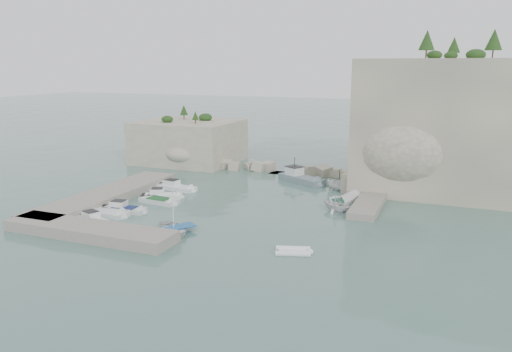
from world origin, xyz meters
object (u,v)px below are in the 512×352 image
at_px(motorboat_e, 108,216).
at_px(tender_east_c, 348,201).
at_px(tender_east_b, 338,206).
at_px(inflatable_dinghy, 293,253).
at_px(motorboat_d, 125,212).
at_px(tender_east_d, 343,191).
at_px(tender_east_a, 337,211).
at_px(work_boat, 301,182).
at_px(motorboat_a, 177,190).
at_px(motorboat_f, 95,224).
at_px(motorboat_c, 159,203).
at_px(rowboat, 174,232).
at_px(motorboat_b, 163,198).

relative_size(motorboat_e, tender_east_c, 0.91).
bearing_deg(tender_east_b, inflatable_dinghy, 158.26).
distance_m(motorboat_d, tender_east_d, 28.02).
distance_m(tender_east_a, work_boat, 14.68).
distance_m(tender_east_a, tender_east_b, 2.19).
relative_size(motorboat_a, motorboat_f, 1.11).
bearing_deg(motorboat_d, motorboat_c, 67.16).
height_order(rowboat, tender_east_c, rowboat).
xyz_separation_m(motorboat_b, motorboat_d, (-0.74, -6.79, 0.00)).
distance_m(tender_east_c, work_boat, 11.19).
bearing_deg(motorboat_a, inflatable_dinghy, -29.60).
relative_size(motorboat_a, motorboat_c, 1.14).
distance_m(inflatable_dinghy, tender_east_c, 19.06).
bearing_deg(tender_east_a, motorboat_a, 104.50).
bearing_deg(work_boat, tender_east_c, -13.52).
relative_size(motorboat_b, motorboat_c, 0.94).
bearing_deg(motorboat_b, work_boat, 24.44).
bearing_deg(tender_east_d, motorboat_e, 144.64).
distance_m(motorboat_d, tender_east_a, 24.05).
bearing_deg(motorboat_b, tender_east_c, -4.81).
bearing_deg(motorboat_d, tender_east_b, 22.93).
bearing_deg(tender_east_b, motorboat_b, 81.77).
height_order(motorboat_e, tender_east_d, tender_east_d).
xyz_separation_m(motorboat_a, tender_east_d, (20.70, 7.58, 0.00)).
bearing_deg(tender_east_c, motorboat_d, 135.34).
relative_size(rowboat, tender_east_a, 1.33).
distance_m(motorboat_f, tender_east_d, 31.58).
xyz_separation_m(motorboat_b, work_boat, (13.49, 14.90, 0.00)).
bearing_deg(motorboat_c, motorboat_d, -100.58).
relative_size(rowboat, work_boat, 0.60).
relative_size(tender_east_a, tender_east_d, 0.80).
height_order(motorboat_b, motorboat_d, same).
bearing_deg(tender_east_d, motorboat_d, 142.97).
height_order(tender_east_c, tender_east_d, tender_east_d).
bearing_deg(tender_east_c, tender_east_a, -170.28).
bearing_deg(rowboat, tender_east_b, -5.34).
bearing_deg(inflatable_dinghy, motorboat_f, 162.60).
bearing_deg(motorboat_e, motorboat_d, 70.91).
bearing_deg(inflatable_dinghy, tender_east_a, 70.29).
xyz_separation_m(motorboat_a, motorboat_e, (-0.90, -13.11, 0.00)).
xyz_separation_m(inflatable_dinghy, work_boat, (-7.30, 26.63, 0.00)).
bearing_deg(rowboat, work_boat, 22.64).
bearing_deg(motorboat_e, motorboat_c, 74.45).
distance_m(motorboat_d, inflatable_dinghy, 22.09).
relative_size(motorboat_b, tender_east_b, 1.16).
distance_m(motorboat_e, rowboat, 9.87).
height_order(tender_east_a, tender_east_b, tender_east_a).
height_order(motorboat_d, inflatable_dinghy, motorboat_d).
bearing_deg(motorboat_e, work_boat, 61.38).
distance_m(motorboat_b, motorboat_f, 11.68).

